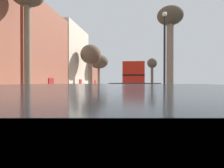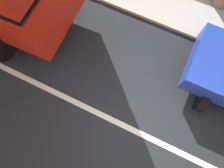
{
  "view_description": "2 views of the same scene",
  "coord_description": "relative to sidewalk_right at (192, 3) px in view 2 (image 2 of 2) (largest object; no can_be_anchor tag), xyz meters",
  "views": [
    {
      "loc": [
        2.73,
        -18.4,
        1.68
      ],
      "look_at": [
        -0.59,
        3.22,
        1.47
      ],
      "focal_mm": 30.39,
      "sensor_mm": 36.0,
      "label": 1
    },
    {
      "loc": [
        -0.54,
        0.53,
        5.67
      ],
      "look_at": [
        0.55,
        1.05,
        1.66
      ],
      "focal_mm": 30.54,
      "sensor_mm": 36.0,
      "label": 2
    }
  ],
  "objects": [
    {
      "name": "sidewalk_right",
      "position": [
        0.0,
        0.0,
        0.0
      ],
      "size": [
        2.6,
        60.0,
        0.12
      ],
      "primitive_type": "cube",
      "color": "#B2ADA3",
      "rests_on": "ground"
    },
    {
      "name": "road_centre_line",
      "position": [
        -4.9,
        0.0,
        -0.06
      ],
      "size": [
        0.16,
        54.0,
        0.01
      ],
      "primitive_type": "cube",
      "color": "silver",
      "rests_on": "ground"
    },
    {
      "name": "ground_plane",
      "position": [
        -4.9,
        0.0,
        -0.06
      ],
      "size": [
        84.0,
        84.0,
        0.0
      ],
      "primitive_type": "plane",
      "color": "black"
    }
  ]
}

